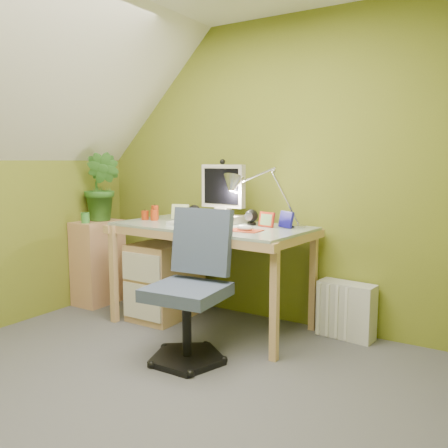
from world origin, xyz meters
The scene contains 21 objects.
floor centered at (0.00, 0.00, -0.01)m, with size 3.20×3.20×0.01m, color #4F4F54.
wall_back centered at (0.00, 1.60, 1.20)m, with size 3.20×0.01×2.40m, color olive.
slope_ceiling centered at (-1.00, 0.00, 1.85)m, with size 1.10×3.20×1.10m, color white.
desk centered at (-0.23, 1.18, 0.40)m, with size 1.51×0.75×0.81m, color tan, non-canonical shape.
monitor centered at (-0.23, 1.36, 1.09)m, with size 0.41×0.24×0.57m, color beige, non-canonical shape.
speaker_left centered at (-0.50, 1.34, 0.87)m, with size 0.11×0.11×0.13m, color black, non-canonical shape.
speaker_right centered at (0.04, 1.34, 0.87)m, with size 0.10×0.10×0.12m, color black, non-canonical shape.
keyboard centered at (-0.31, 1.04, 0.82)m, with size 0.43×0.14×0.02m, color white.
mousepad centered at (0.15, 1.04, 0.81)m, with size 0.23×0.16×0.01m, color #B9391C.
mouse centered at (0.15, 1.04, 0.83)m, with size 0.12×0.08×0.04m, color silver.
amber_tumbler centered at (-0.05, 1.10, 0.85)m, with size 0.07×0.07×0.09m, color #966215.
candle_cluster centered at (-0.83, 1.19, 0.87)m, with size 0.15×0.14×0.12m, color #AF340F, non-canonical shape.
photo_frame_red centered at (0.19, 1.30, 0.86)m, with size 0.13×0.02×0.11m, color red.
photo_frame_blue centered at (0.33, 1.34, 0.87)m, with size 0.14×0.02×0.12m, color navy.
photo_frame_green centered at (-0.63, 1.32, 0.87)m, with size 0.15×0.02×0.13m, color #B7C788.
desk_lamp centered at (0.22, 1.36, 1.12)m, with size 0.59×0.25×0.63m, color silver, non-canonical shape.
side_ledge centered at (-1.45, 1.15, 0.38)m, with size 0.28×0.43×0.76m, color tan.
potted_plant centered at (-1.42, 1.20, 1.06)m, with size 0.34×0.27×0.62m, color #2F6521.
green_cup centered at (-1.43, 1.00, 0.80)m, with size 0.07×0.07×0.09m, color #3D8B3A.
task_chair centered at (0.01, 0.54, 0.48)m, with size 0.53×0.53×0.96m, color #3B4762, non-canonical shape.
radiator centered at (0.75, 1.50, 0.21)m, with size 0.41×0.16×0.41m, color silver.
Camera 1 is at (1.77, -1.84, 1.29)m, focal length 38.00 mm.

